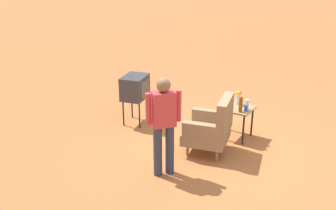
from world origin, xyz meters
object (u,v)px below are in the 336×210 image
person_standing (164,121)px  bottle_tall_amber (241,104)px  armchair (212,127)px  side_table (238,112)px  tv_on_stand (135,88)px  bottle_short_clear (247,105)px  soda_can_red (229,104)px  flower_vase (238,97)px  soda_can_blue (246,108)px

person_standing → bottle_tall_amber: (-1.71, 0.59, -0.17)m
armchair → side_table: armchair is taller
tv_on_stand → bottle_short_clear: size_ratio=5.15×
soda_can_red → flower_vase: size_ratio=0.46×
soda_can_red → bottle_tall_amber: bearing=70.8°
bottle_short_clear → armchair: bearing=-21.9°
soda_can_blue → person_standing: bearing=-20.2°
tv_on_stand → soda_can_blue: tv_on_stand is taller
side_table → person_standing: size_ratio=0.38×
armchair → soda_can_blue: size_ratio=8.69×
soda_can_blue → soda_can_red: 0.35m
person_standing → soda_can_red: person_standing is taller
soda_can_red → flower_vase: (-0.25, 0.08, 0.09)m
armchair → flower_vase: size_ratio=4.00×
side_table → person_standing: bearing=-13.8°
flower_vase → tv_on_stand: bearing=-72.1°
tv_on_stand → flower_vase: tv_on_stand is taller
armchair → bottle_short_clear: bearing=158.1°
tv_on_stand → person_standing: 2.15m
bottle_tall_amber → soda_can_blue: size_ratio=2.46×
armchair → flower_vase: 1.02m
bottle_tall_amber → soda_can_red: bearing=-109.2°
tv_on_stand → bottle_short_clear: (-0.46, 2.25, -0.06)m
person_standing → bottle_short_clear: size_ratio=8.20×
person_standing → flower_vase: 2.10m
person_standing → bottle_tall_amber: person_standing is taller
bottle_short_clear → soda_can_red: bottle_short_clear is taller
side_table → flower_vase: 0.30m
person_standing → soda_can_red: size_ratio=13.44×
bottle_short_clear → soda_can_blue: 0.09m
bottle_tall_amber → person_standing: bearing=-18.9°
side_table → bottle_short_clear: bearing=85.2°
side_table → soda_can_blue: 0.27m
person_standing → bottle_tall_amber: size_ratio=5.47×
bottle_short_clear → flower_vase: flower_vase is taller
side_table → tv_on_stand: (0.48, -2.07, 0.25)m
bottle_tall_amber → flower_vase: bottle_tall_amber is taller
armchair → tv_on_stand: (-0.34, -1.93, 0.28)m
side_table → bottle_tall_amber: size_ratio=2.07×
armchair → person_standing: person_standing is taller
armchair → bottle_tall_amber: bearing=157.6°
soda_can_blue → flower_vase: size_ratio=0.46×
soda_can_blue → flower_vase: 0.39m
bottle_tall_amber → flower_vase: 0.40m
person_standing → side_table: bearing=166.2°
soda_can_blue → tv_on_stand: bearing=-80.5°
armchair → side_table: (-0.82, 0.14, 0.03)m
bottle_short_clear → bottle_tall_amber: (0.17, -0.06, 0.05)m
tv_on_stand → flower_vase: size_ratio=3.89×
bottle_tall_amber → bottle_short_clear: bearing=159.9°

